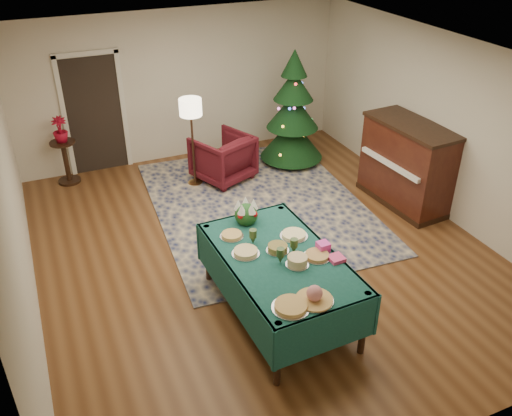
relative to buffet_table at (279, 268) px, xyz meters
name	(u,v)px	position (x,y,z in m)	size (l,w,h in m)	color
room_shell	(261,162)	(0.36, 1.34, 0.69)	(7.00, 7.00, 7.00)	#593319
doorway	(94,112)	(-1.24, 4.82, 0.43)	(1.08, 0.04, 2.16)	black
rug	(258,205)	(0.82, 2.45, -0.65)	(3.20, 4.20, 0.02)	#131C49
buffet_table	(279,268)	(0.00, 0.00, 0.00)	(1.31, 2.17, 0.83)	black
platter_0	(291,306)	(-0.29, -0.83, 0.19)	(0.39, 0.39, 0.05)	silver
platter_1	(314,295)	(-0.02, -0.83, 0.23)	(0.39, 0.39, 0.18)	silver
platter_2	(297,261)	(0.10, -0.22, 0.22)	(0.26, 0.26, 0.11)	silver
platter_3	(317,256)	(0.38, -0.18, 0.19)	(0.32, 0.32, 0.05)	silver
platter_4	(246,252)	(-0.34, 0.20, 0.19)	(0.32, 0.32, 0.06)	silver
platter_5	(278,248)	(0.02, 0.11, 0.20)	(0.27, 0.27, 0.08)	silver
platter_6	(294,235)	(0.33, 0.30, 0.19)	(0.34, 0.34, 0.05)	silver
platter_7	(232,235)	(-0.35, 0.59, 0.19)	(0.29, 0.29, 0.05)	silver
goblet_0	(253,237)	(-0.18, 0.35, 0.27)	(0.09, 0.09, 0.19)	#2D471E
goblet_1	(294,246)	(0.17, -0.01, 0.27)	(0.09, 0.09, 0.19)	#2D471E
goblet_2	(280,255)	(-0.05, -0.11, 0.27)	(0.09, 0.09, 0.19)	#2D471E
napkin_stack	(336,258)	(0.55, -0.31, 0.19)	(0.17, 0.17, 0.04)	#F24385
gift_box	(323,247)	(0.50, -0.10, 0.22)	(0.13, 0.13, 0.11)	#EF42BB
centerpiece	(246,212)	(-0.06, 0.83, 0.31)	(0.30, 0.30, 0.34)	#1E4C1E
armchair	(223,156)	(0.64, 3.56, -0.21)	(0.87, 0.82, 0.90)	#4E1019
floor_lamp	(191,113)	(0.13, 3.59, 0.63)	(0.37, 0.37, 1.53)	#A57F3F
side_table	(66,163)	(-1.86, 4.54, -0.30)	(0.42, 0.42, 0.76)	black
potted_plant	(61,135)	(-1.86, 4.54, 0.21)	(0.24, 0.43, 0.24)	maroon
christmas_tree	(293,114)	(2.06, 3.73, 0.28)	(1.35, 1.35, 2.09)	black
piano	(407,165)	(3.01, 1.63, 0.00)	(0.84, 1.61, 1.36)	black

